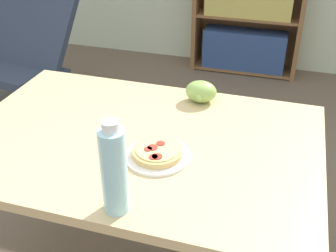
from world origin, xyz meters
The scene contains 5 objects.
dining_table centered at (0.01, 0.09, 0.63)m, with size 1.25×0.85×0.72m.
pizza_on_plate centered at (0.11, 0.00, 0.74)m, with size 0.21×0.21×0.04m.
grape_bunch centered at (0.16, 0.42, 0.77)m, with size 0.13×0.11×0.09m.
drink_bottle centered at (0.08, -0.26, 0.86)m, with size 0.07×0.07×0.28m.
lounge_chair_near centered at (-1.32, 1.26, 0.29)m, with size 0.76×0.86×0.88m.
Camera 1 is at (0.47, -1.06, 1.52)m, focal length 45.00 mm.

